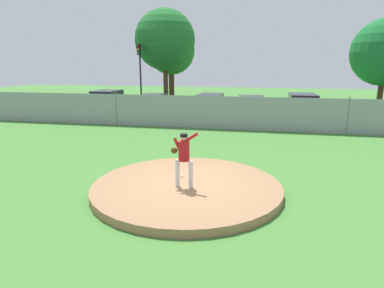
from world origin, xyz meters
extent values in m
plane|color=#427A33|center=(0.00, 6.00, 0.00)|extent=(80.00, 80.00, 0.00)
cube|color=#2B2B2D|center=(0.00, 14.50, 0.00)|extent=(44.00, 7.00, 0.01)
cylinder|color=#99704C|center=(0.00, 0.00, 0.12)|extent=(5.72, 5.72, 0.23)
cylinder|color=silver|center=(-0.22, -0.26, 0.64)|extent=(0.13, 0.13, 0.81)
cylinder|color=silver|center=(0.19, -0.29, 0.64)|extent=(0.13, 0.13, 0.81)
cylinder|color=maroon|center=(-0.02, -0.27, 1.33)|extent=(0.32, 0.32, 0.58)
cylinder|color=maroon|center=(0.16, -0.27, 1.72)|extent=(0.49, 0.12, 0.36)
cylinder|color=maroon|center=(-0.20, -0.27, 1.49)|extent=(0.28, 0.11, 0.46)
ellipsoid|color=#4C2D14|center=(-0.32, -0.22, 1.32)|extent=(0.20, 0.12, 0.18)
sphere|color=tan|center=(-0.02, -0.27, 1.72)|extent=(0.20, 0.20, 0.20)
cylinder|color=black|center=(-0.02, -0.27, 1.79)|extent=(0.21, 0.21, 0.09)
sphere|color=white|center=(-0.28, 0.55, 0.27)|extent=(0.07, 0.07, 0.07)
cube|color=gray|center=(0.00, 10.00, 0.97)|extent=(33.88, 0.03, 1.94)
cylinder|color=slate|center=(-6.78, 10.00, 1.02)|extent=(0.07, 0.07, 2.04)
cylinder|color=slate|center=(6.78, 10.00, 1.02)|extent=(0.07, 0.07, 2.04)
cube|color=#161E4C|center=(-9.71, 14.81, 0.69)|extent=(1.92, 4.42, 0.74)
cube|color=black|center=(-9.71, 14.81, 1.41)|extent=(1.76, 2.44, 0.70)
cylinder|color=black|center=(-9.70, 16.17, 0.32)|extent=(1.95, 0.65, 0.64)
cylinder|color=black|center=(-9.72, 13.44, 0.32)|extent=(1.95, 0.65, 0.64)
cube|color=#B7BABF|center=(1.43, 14.24, 0.66)|extent=(2.23, 4.69, 0.68)
cube|color=black|center=(1.43, 14.24, 1.28)|extent=(1.93, 2.63, 0.56)
cylinder|color=black|center=(1.33, 15.65, 0.32)|extent=(2.00, 0.79, 0.64)
cylinder|color=black|center=(1.54, 12.83, 0.32)|extent=(2.00, 0.79, 0.64)
cube|color=#A81919|center=(4.88, 14.41, 0.71)|extent=(1.92, 4.61, 0.79)
cube|color=black|center=(4.88, 14.41, 1.44)|extent=(1.76, 2.54, 0.68)
cylinder|color=black|center=(4.87, 15.83, 0.32)|extent=(1.95, 0.65, 0.64)
cylinder|color=black|center=(4.90, 12.98, 0.32)|extent=(1.95, 0.65, 0.64)
cube|color=maroon|center=(-5.79, 14.14, 0.64)|extent=(1.77, 4.12, 0.64)
cube|color=black|center=(-5.79, 14.14, 1.28)|extent=(1.62, 2.27, 0.63)
cylinder|color=black|center=(-5.79, 15.41, 0.32)|extent=(1.82, 0.65, 0.64)
cylinder|color=black|center=(-5.80, 12.87, 0.32)|extent=(1.82, 0.65, 0.64)
cube|color=#232328|center=(-1.49, 14.27, 0.68)|extent=(1.93, 4.78, 0.73)
cube|color=black|center=(-1.49, 14.27, 1.36)|extent=(1.72, 2.65, 0.62)
cylinder|color=black|center=(-1.44, 15.74, 0.32)|extent=(1.85, 0.70, 0.64)
cylinder|color=black|center=(-1.54, 12.81, 0.32)|extent=(1.85, 0.70, 0.64)
cone|color=orange|center=(-3.84, 14.03, 0.28)|extent=(0.32, 0.32, 0.55)
cube|color=black|center=(-3.84, 14.03, 0.02)|extent=(0.40, 0.40, 0.03)
cylinder|color=black|center=(-8.35, 18.72, 2.71)|extent=(0.14, 0.14, 5.41)
cube|color=black|center=(-8.35, 18.54, 4.96)|extent=(0.28, 0.24, 0.90)
sphere|color=red|center=(-8.35, 18.42, 5.23)|extent=(0.18, 0.18, 0.18)
sphere|color=orange|center=(-8.35, 18.42, 4.96)|extent=(0.18, 0.18, 0.18)
sphere|color=green|center=(-8.35, 18.42, 4.69)|extent=(0.18, 0.18, 0.18)
cylinder|color=#4C331E|center=(-7.04, 24.17, 1.69)|extent=(0.56, 0.56, 3.38)
sphere|color=#286B2D|center=(-7.04, 24.17, 5.06)|extent=(4.78, 4.78, 4.78)
cylinder|color=#4C331E|center=(-6.80, 21.26, 1.99)|extent=(0.44, 0.44, 3.98)
sphere|color=#206B2A|center=(-6.80, 21.26, 5.93)|extent=(5.55, 5.55, 5.55)
cylinder|color=#4C331E|center=(12.58, 23.49, 1.36)|extent=(0.48, 0.48, 2.71)
camera|label=1|loc=(2.08, -9.17, 3.77)|focal=30.79mm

